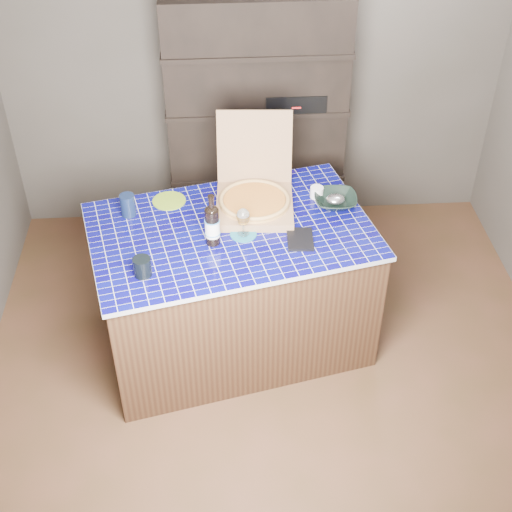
{
  "coord_description": "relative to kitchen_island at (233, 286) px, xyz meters",
  "views": [
    {
      "loc": [
        -0.3,
        -2.88,
        3.28
      ],
      "look_at": [
        -0.1,
        0.0,
        0.95
      ],
      "focal_mm": 50.0,
      "sensor_mm": 36.0,
      "label": 1
    }
  ],
  "objects": [
    {
      "name": "white_jar",
      "position": [
        0.53,
        0.29,
        0.47
      ],
      "size": [
        0.08,
        0.08,
        0.07
      ],
      "primitive_type": "cylinder",
      "color": "white",
      "rests_on": "kitchen_island"
    },
    {
      "name": "pizza_box",
      "position": [
        0.15,
        0.21,
        0.5
      ],
      "size": [
        0.48,
        0.57,
        0.49
      ],
      "rotation": [
        0.0,
        0.0,
        -0.07
      ],
      "color": "#96714D",
      "rests_on": "kitchen_island"
    },
    {
      "name": "navy_cup",
      "position": [
        -0.59,
        0.18,
        0.5
      ],
      "size": [
        0.09,
        0.09,
        0.13
      ],
      "primitive_type": "cylinder",
      "color": "#0E1832",
      "rests_on": "kitchen_island"
    },
    {
      "name": "teal_trivet",
      "position": [
        0.07,
        -0.06,
        0.44
      ],
      "size": [
        0.15,
        0.15,
        0.01
      ],
      "primitive_type": "cylinder",
      "color": "#186781",
      "rests_on": "kitchen_island"
    },
    {
      "name": "mead_bottle",
      "position": [
        -0.1,
        -0.12,
        0.56
      ],
      "size": [
        0.08,
        0.08,
        0.32
      ],
      "color": "black",
      "rests_on": "kitchen_island"
    },
    {
      "name": "green_trivet",
      "position": [
        -0.36,
        0.3,
        0.44
      ],
      "size": [
        0.2,
        0.2,
        0.01
      ],
      "primitive_type": "cylinder",
      "color": "olive",
      "rests_on": "kitchen_island"
    },
    {
      "name": "dvd_case",
      "position": [
        0.38,
        -0.13,
        0.44
      ],
      "size": [
        0.15,
        0.21,
        0.02
      ],
      "primitive_type": "cube",
      "rotation": [
        0.0,
        0.0,
        -0.05
      ],
      "color": "black",
      "rests_on": "kitchen_island"
    },
    {
      "name": "wine_glass",
      "position": [
        0.07,
        -0.06,
        0.55
      ],
      "size": [
        0.08,
        0.08,
        0.17
      ],
      "color": "white",
      "rests_on": "teal_trivet"
    },
    {
      "name": "kitchen_island",
      "position": [
        0.0,
        0.0,
        0.0
      ],
      "size": [
        1.76,
        1.33,
        0.87
      ],
      "rotation": [
        0.0,
        0.0,
        0.22
      ],
      "color": "#452C1B",
      "rests_on": "floor"
    },
    {
      "name": "tumbler",
      "position": [
        -0.47,
        -0.37,
        0.48
      ],
      "size": [
        0.09,
        0.09,
        0.11
      ],
      "primitive_type": "cylinder",
      "color": "black",
      "rests_on": "kitchen_island"
    },
    {
      "name": "bowl",
      "position": [
        0.63,
        0.2,
        0.46
      ],
      "size": [
        0.26,
        0.26,
        0.06
      ],
      "primitive_type": "imported",
      "rotation": [
        0.0,
        0.0,
        -0.04
      ],
      "color": "black",
      "rests_on": "kitchen_island"
    },
    {
      "name": "shelving_unit",
      "position": [
        0.23,
        1.18,
        0.47
      ],
      "size": [
        1.2,
        0.41,
        1.8
      ],
      "color": "black",
      "rests_on": "floor"
    },
    {
      "name": "room",
      "position": [
        0.22,
        -0.35,
        0.82
      ],
      "size": [
        3.5,
        3.5,
        3.5
      ],
      "color": "brown",
      "rests_on": "ground"
    },
    {
      "name": "foil_contents",
      "position": [
        0.63,
        0.2,
        0.47
      ],
      "size": [
        0.11,
        0.09,
        0.05
      ],
      "primitive_type": "ellipsoid",
      "color": "#B6B4C0",
      "rests_on": "bowl"
    }
  ]
}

